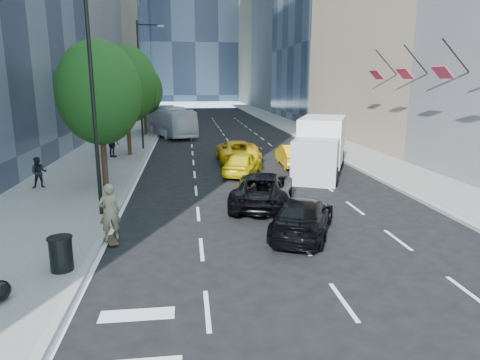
{
  "coord_description": "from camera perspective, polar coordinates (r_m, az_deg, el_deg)",
  "views": [
    {
      "loc": [
        -2.87,
        -13.6,
        5.52
      ],
      "look_at": [
        -0.78,
        3.29,
        1.6
      ],
      "focal_mm": 32.0,
      "sensor_mm": 36.0,
      "label": 1
    }
  ],
  "objects": [
    {
      "name": "ground",
      "position": [
        14.96,
        4.57,
        -8.73
      ],
      "size": [
        160.0,
        160.0,
        0.0
      ],
      "primitive_type": "plane",
      "color": "black",
      "rests_on": "ground"
    },
    {
      "name": "sidewalk_left",
      "position": [
        44.36,
        -15.01,
        5.49
      ],
      "size": [
        6.0,
        120.0,
        0.15
      ],
      "primitive_type": "cube",
      "color": "slate",
      "rests_on": "ground"
    },
    {
      "name": "sidewalk_right",
      "position": [
        45.79,
        9.38,
        5.97
      ],
      "size": [
        4.0,
        120.0,
        0.15
      ],
      "primitive_type": "cube",
      "color": "slate",
      "rests_on": "ground"
    },
    {
      "name": "tower_right_far",
      "position": [
        115.98,
        5.88,
        22.58
      ],
      "size": [
        20.0,
        24.0,
        50.0
      ],
      "primitive_type": "cube",
      "color": "gray",
      "rests_on": "ground"
    },
    {
      "name": "lamp_near",
      "position": [
        17.94,
        -18.66,
        13.25
      ],
      "size": [
        2.13,
        0.22,
        10.0
      ],
      "color": "black",
      "rests_on": "sidewalk_left"
    },
    {
      "name": "lamp_far",
      "position": [
        35.77,
        -12.94,
        13.13
      ],
      "size": [
        2.13,
        0.22,
        10.0
      ],
      "color": "black",
      "rests_on": "sidewalk_left"
    },
    {
      "name": "tree_near",
      "position": [
        23.02,
        -18.24,
        10.97
      ],
      "size": [
        4.2,
        4.2,
        7.46
      ],
      "color": "#311D13",
      "rests_on": "sidewalk_left"
    },
    {
      "name": "tree_mid",
      "position": [
        32.89,
        -14.96,
        12.19
      ],
      "size": [
        4.5,
        4.5,
        7.99
      ],
      "color": "#311D13",
      "rests_on": "sidewalk_left"
    },
    {
      "name": "tree_far",
      "position": [
        45.81,
        -12.74,
        11.55
      ],
      "size": [
        3.9,
        3.9,
        6.92
      ],
      "color": "#311D13",
      "rests_on": "sidewalk_left"
    },
    {
      "name": "traffic_signal",
      "position": [
        53.73,
        -11.04,
        11.37
      ],
      "size": [
        2.48,
        0.53,
        5.2
      ],
      "color": "black",
      "rests_on": "sidewalk_left"
    },
    {
      "name": "facade_flags",
      "position": [
        27.2,
        23.4,
        13.35
      ],
      "size": [
        1.85,
        13.3,
        2.05
      ],
      "color": "black",
      "rests_on": "ground"
    },
    {
      "name": "skateboarder",
      "position": [
        15.45,
        -16.96,
        -4.6
      ],
      "size": [
        0.86,
        0.71,
        2.01
      ],
      "primitive_type": "imported",
      "rotation": [
        0.0,
        0.0,
        3.5
      ],
      "color": "olive",
      "rests_on": "ground"
    },
    {
      "name": "black_sedan_lincoln",
      "position": [
        19.49,
        3.12,
        -1.17
      ],
      "size": [
        3.9,
        5.98,
        1.53
      ],
      "primitive_type": "imported",
      "rotation": [
        0.0,
        0.0,
        2.87
      ],
      "color": "black",
      "rests_on": "ground"
    },
    {
      "name": "black_sedan_mercedes",
      "position": [
        15.92,
        8.34,
        -4.82
      ],
      "size": [
        3.69,
        5.14,
        1.38
      ],
      "primitive_type": "imported",
      "rotation": [
        0.0,
        0.0,
        2.73
      ],
      "color": "black",
      "rests_on": "ground"
    },
    {
      "name": "taxi_a",
      "position": [
        25.77,
        0.4,
        2.23
      ],
      "size": [
        3.16,
        4.54,
        1.44
      ],
      "primitive_type": "imported",
      "rotation": [
        0.0,
        0.0,
        2.76
      ],
      "color": "#D7C00B",
      "rests_on": "ground"
    },
    {
      "name": "taxi_b",
      "position": [
        28.86,
        6.95,
        3.33
      ],
      "size": [
        1.67,
        4.47,
        1.46
      ],
      "primitive_type": "imported",
      "rotation": [
        0.0,
        0.0,
        3.11
      ],
      "color": "#F2B00C",
      "rests_on": "ground"
    },
    {
      "name": "taxi_c",
      "position": [
        30.1,
        -0.54,
        3.89
      ],
      "size": [
        2.55,
        5.51,
        1.53
      ],
      "primitive_type": "imported",
      "rotation": [
        0.0,
        0.0,
        3.14
      ],
      "color": "yellow",
      "rests_on": "ground"
    },
    {
      "name": "taxi_d",
      "position": [
        30.82,
        0.88,
        3.85
      ],
      "size": [
        1.84,
        4.38,
        1.26
      ],
      "primitive_type": "imported",
      "rotation": [
        0.0,
        0.0,
        3.13
      ],
      "color": "#EBAE0C",
      "rests_on": "ground"
    },
    {
      "name": "city_bus",
      "position": [
        45.65,
        -9.54,
        7.76
      ],
      "size": [
        6.07,
        11.05,
        3.02
      ],
      "primitive_type": "imported",
      "rotation": [
        0.0,
        0.0,
        0.35
      ],
      "color": "silver",
      "rests_on": "ground"
    },
    {
      "name": "box_truck",
      "position": [
        26.42,
        10.67,
        4.48
      ],
      "size": [
        5.1,
        7.47,
        3.38
      ],
      "rotation": [
        0.0,
        0.0,
        -0.41
      ],
      "color": "silver",
      "rests_on": "ground"
    },
    {
      "name": "pedestrian_a",
      "position": [
        24.3,
        -25.23,
        0.91
      ],
      "size": [
        0.89,
        0.75,
        1.62
      ],
      "primitive_type": "imported",
      "rotation": [
        0.0,
        0.0,
        0.18
      ],
      "color": "black",
      "rests_on": "sidewalk_left"
    },
    {
      "name": "pedestrian_b",
      "position": [
        32.36,
        -16.68,
        4.65
      ],
      "size": [
        1.24,
        1.04,
        1.98
      ],
      "primitive_type": "imported",
      "rotation": [
        0.0,
        0.0,
        2.57
      ],
      "color": "black",
      "rests_on": "sidewalk_left"
    },
    {
      "name": "trash_can",
      "position": [
        13.6,
        -22.75,
        -9.14
      ],
      "size": [
        0.65,
        0.65,
        0.97
      ],
      "primitive_type": "cylinder",
      "color": "black",
      "rests_on": "sidewalk_left"
    }
  ]
}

